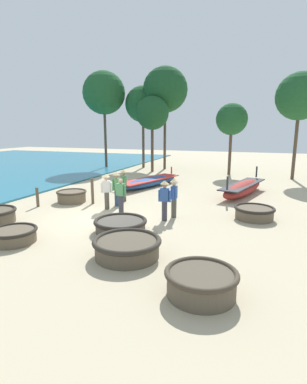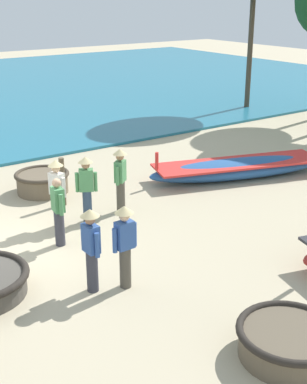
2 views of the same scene
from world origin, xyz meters
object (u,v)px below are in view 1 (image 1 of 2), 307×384
object	(u,v)px
fisherman_standing_left	(174,195)
tree_leftmost	(300,97)
coracle_nearest	(121,225)
tree_left_mid	(143,105)
fisherman_standing_right	(124,183)
coracle_weathered	(127,247)
coracle_far_right	(72,196)
tree_center	(104,93)
coracle_tilted	(14,235)
fisherman_crouching	(107,189)
coracle_center	(254,212)
long_boat_ochre_hull	(149,182)
long_boat_green_hull	(243,188)
fisherman_hauling	(117,187)
mooring_post_inland	(92,191)
fisherman_with_hat	(121,195)
tree_rightmost	(152,113)
tree_tall_back	(165,90)
tree_right_mid	(232,120)
mooring_post_mid_beach	(37,197)
coracle_front_left	(201,282)
fisherman_by_coracle	(165,198)

from	to	relation	value
fisherman_standing_left	tree_leftmost	bearing A→B (deg)	65.72
coracle_nearest	tree_left_mid	size ratio (longest dim) A/B	0.26
fisherman_standing_right	coracle_weathered	bearing A→B (deg)	-64.01
coracle_far_right	tree_center	size ratio (longest dim) A/B	0.17
coracle_tilted	fisherman_crouching	size ratio (longest dim) A/B	0.91
coracle_center	long_boat_ochre_hull	size ratio (longest dim) A/B	0.29
long_boat_green_hull	fisherman_hauling	bearing A→B (deg)	-140.52
coracle_tilted	mooring_post_inland	xyz separation A→B (m)	(-0.29, 5.46, 0.39)
coracle_nearest	tree_center	size ratio (longest dim) A/B	0.22
fisherman_hauling	tree_center	bearing A→B (deg)	120.51
long_boat_ochre_hull	fisherman_hauling	distance (m)	5.41
coracle_center	long_boat_ochre_hull	world-z (taller)	long_boat_ochre_hull
fisherman_with_hat	tree_rightmost	size ratio (longest dim) A/B	0.24
long_boat_ochre_hull	mooring_post_inland	xyz separation A→B (m)	(-1.03, -5.35, 0.35)
coracle_center	fisherman_hauling	bearing A→B (deg)	-179.72
coracle_center	long_boat_ochre_hull	distance (m)	8.56
tree_rightmost	tree_tall_back	size ratio (longest dim) A/B	0.70
fisherman_with_hat	tree_right_mid	size ratio (longest dim) A/B	0.28
long_boat_green_hull	coracle_center	bearing A→B (deg)	-80.84
tree_left_mid	tree_center	size ratio (longest dim) A/B	0.86
long_boat_ochre_hull	mooring_post_mid_beach	world-z (taller)	long_boat_ochre_hull
coracle_weathered	fisherman_standing_left	world-z (taller)	fisherman_standing_left
fisherman_standing_left	tree_leftmost	world-z (taller)	tree_leftmost
tree_center	long_boat_green_hull	bearing A→B (deg)	-31.89
tree_left_mid	long_boat_green_hull	bearing A→B (deg)	-44.17
coracle_front_left	fisherman_by_coracle	xyz separation A→B (m)	(-2.49, 5.07, 0.63)
coracle_tilted	coracle_front_left	world-z (taller)	coracle_front_left
mooring_post_mid_beach	tree_left_mid	xyz separation A→B (m)	(-0.70, 15.62, 5.44)
coracle_nearest	coracle_tilted	bearing A→B (deg)	-143.44
coracle_far_right	tree_right_mid	distance (m)	14.70
coracle_center	mooring_post_inland	world-z (taller)	mooring_post_inland
coracle_center	fisherman_hauling	xyz separation A→B (m)	(-6.36, -0.03, 0.68)
coracle_nearest	fisherman_crouching	size ratio (longest dim) A/B	1.17
tree_leftmost	tree_left_mid	bearing A→B (deg)	168.53
fisherman_crouching	fisherman_standing_left	bearing A→B (deg)	-3.60
long_boat_green_hull	tree_leftmost	distance (m)	9.42
tree_leftmost	long_boat_ochre_hull	bearing A→B (deg)	-145.66
long_boat_green_hull	fisherman_crouching	size ratio (longest dim) A/B	3.22
fisherman_hauling	tree_leftmost	xyz separation A→B (m)	(8.76, 11.58, 4.97)
coracle_weathered	fisherman_standing_right	size ratio (longest dim) A/B	1.22
coracle_center	fisherman_standing_left	xyz separation A→B (m)	(-3.23, -0.93, 0.68)
fisherman_crouching	fisherman_standing_right	size ratio (longest dim) A/B	1.00
coracle_center	coracle_far_right	bearing A→B (deg)	-179.54
coracle_front_left	tree_center	xyz separation A→B (m)	(-12.95, 19.39, 6.59)
long_boat_ochre_hull	fisherman_standing_left	size ratio (longest dim) A/B	3.45
tree_right_mid	tree_rightmost	bearing A→B (deg)	-175.12
coracle_center	long_boat_ochre_hull	xyz separation A→B (m)	(-6.70, 5.33, 0.02)
fisherman_crouching	tree_leftmost	xyz separation A→B (m)	(8.93, 12.26, 4.97)
coracle_far_right	fisherman_by_coracle	bearing A→B (deg)	-14.77
tree_tall_back	tree_center	bearing A→B (deg)	-168.70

